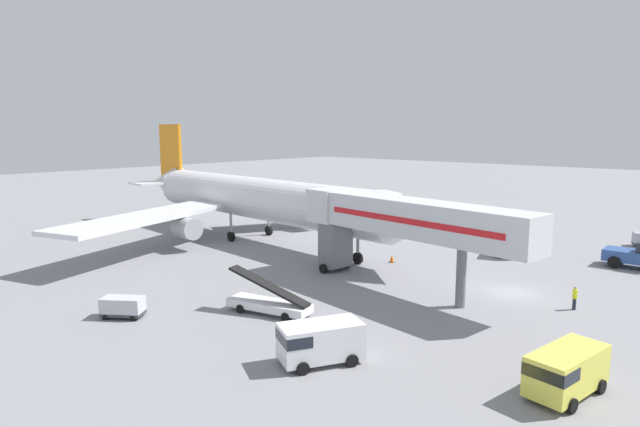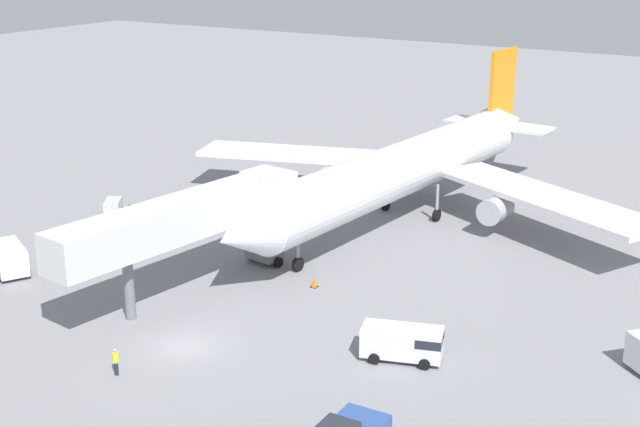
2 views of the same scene
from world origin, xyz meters
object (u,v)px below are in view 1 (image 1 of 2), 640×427
baggage_cart_rear_left (123,306)px  safety_cone_alpha (392,258)px  service_van_near_center (507,243)px  jet_bridge (397,220)px  airplane_at_gate (253,198)px  service_van_far_left (495,217)px  service_van_near_right (565,370)px  ground_crew_worker_foreground (575,297)px  belt_loader_truck (269,303)px  service_van_far_right (318,341)px

baggage_cart_rear_left → safety_cone_alpha: 24.94m
service_van_near_center → jet_bridge: bearing=174.3°
service_van_near_center → baggage_cart_rear_left: (-34.94, 11.53, -0.40)m
jet_bridge → service_van_near_center: size_ratio=4.03×
airplane_at_gate → service_van_far_left: 31.29m
safety_cone_alpha → service_van_near_right: bearing=-128.0°
jet_bridge → baggage_cart_rear_left: size_ratio=7.09×
airplane_at_gate → service_van_near_right: size_ratio=10.04×
baggage_cart_rear_left → jet_bridge: bearing=-29.0°
airplane_at_gate → baggage_cart_rear_left: size_ratio=16.43×
service_van_near_center → safety_cone_alpha: 12.45m
service_van_far_left → ground_crew_worker_foreground: 32.65m
belt_loader_truck → ground_crew_worker_foreground: size_ratio=3.69×
airplane_at_gate → service_van_far_right: bearing=-125.6°
service_van_near_center → baggage_cart_rear_left: size_ratio=1.76×
service_van_far_left → baggage_cart_rear_left: bearing=175.1°
baggage_cart_rear_left → ground_crew_worker_foreground: 30.76m
jet_bridge → ground_crew_worker_foreground: bearing=-72.3°
service_van_far_right → safety_cone_alpha: 23.19m
airplane_at_gate → service_van_near_center: (11.82, -24.67, -3.54)m
jet_bridge → safety_cone_alpha: 9.81m
service_van_near_center → safety_cone_alpha: service_van_near_center is taller
jet_bridge → service_van_near_right: (-9.32, -15.60, -4.20)m
belt_loader_truck → service_van_near_center: size_ratio=1.19×
service_van_far_left → ground_crew_worker_foreground: size_ratio=3.11×
airplane_at_gate → service_van_near_center: size_ratio=9.32×
belt_loader_truck → safety_cone_alpha: belt_loader_truck is taller
service_van_far_right → safety_cone_alpha: size_ratio=6.38×
airplane_at_gate → belt_loader_truck: size_ratio=7.82×
service_van_far_right → airplane_at_gate: bearing=54.4°
airplane_at_gate → service_van_near_center: bearing=-64.4°
service_van_far_right → service_van_far_left: bearing=12.7°
ground_crew_worker_foreground → service_van_near_right: bearing=-165.3°
service_van_near_center → ground_crew_worker_foreground: 16.97m
service_van_near_right → belt_loader_truck: bearing=94.2°
service_van_far_right → service_van_near_center: size_ratio=0.94×
belt_loader_truck → safety_cone_alpha: size_ratio=8.14×
jet_bridge → service_van_far_right: jet_bridge is taller
belt_loader_truck → ground_crew_worker_foreground: belt_loader_truck is taller
airplane_at_gate → safety_cone_alpha: size_ratio=63.64×
service_van_near_center → ground_crew_worker_foreground: service_van_near_center is taller
baggage_cart_rear_left → service_van_far_right: bearing=-76.9°
belt_loader_truck → baggage_cart_rear_left: size_ratio=2.10×
jet_bridge → ground_crew_worker_foreground: jet_bridge is taller
jet_bridge → service_van_far_right: bearing=-162.2°
service_van_near_right → baggage_cart_rear_left: bearing=108.2°
jet_bridge → belt_loader_truck: (-10.68, 3.13, -4.70)m
service_van_near_right → service_van_far_left: 45.80m
service_van_far_left → safety_cone_alpha: bearing=-178.4°
belt_loader_truck → jet_bridge: bearing=-16.4°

